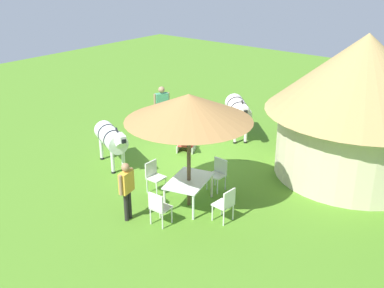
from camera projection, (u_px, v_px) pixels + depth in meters
ground_plane at (193, 161)px, 15.09m from camera, size 36.00×36.00×0.00m
thatched_hut at (360, 101)px, 13.39m from camera, size 5.42×5.42×4.23m
shade_umbrella at (189, 108)px, 11.44m from camera, size 3.23×3.23×3.07m
patio_dining_table at (189, 183)px, 12.23m from camera, size 1.60×1.26×0.74m
patio_chair_east_end at (154, 175)px, 12.98m from camera, size 0.45×0.43×0.90m
patio_chair_near_lawn at (159, 206)px, 11.36m from camera, size 0.44×0.46×0.90m
patio_chair_west_end at (226, 203)px, 11.51m from camera, size 0.46×0.44×0.90m
patio_chair_near_hut at (218, 172)px, 13.13m from camera, size 0.44×0.46×0.90m
guest_beside_umbrella at (127, 186)px, 11.46m from camera, size 0.55×0.28×1.55m
standing_watcher at (162, 105)px, 17.20m from camera, size 0.56×0.41×1.74m
striped_lounge_chair at (186, 144)px, 15.73m from camera, size 0.97×0.85×0.58m
zebra_nearest_camera at (238, 110)px, 16.62m from camera, size 1.78×1.76×1.59m
zebra_by_umbrella at (111, 138)px, 14.41m from camera, size 1.18×2.05×1.47m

